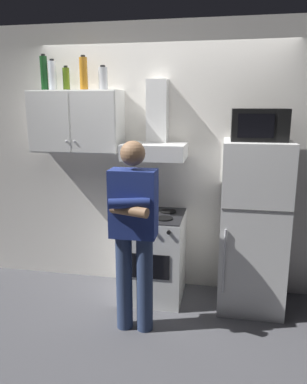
# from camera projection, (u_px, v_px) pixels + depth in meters

# --- Properties ---
(ground_plane) EXTENTS (7.00, 7.00, 0.00)m
(ground_plane) POSITION_uv_depth(u_px,v_px,m) (154.00, 308.00, 3.62)
(ground_plane) COLOR #4C4C51
(back_wall_tiled) EXTENTS (4.80, 0.10, 2.70)m
(back_wall_tiled) POSITION_uv_depth(u_px,v_px,m) (164.00, 160.00, 3.88)
(back_wall_tiled) COLOR silver
(back_wall_tiled) RESTS_ON ground_plane
(upper_cabinet) EXTENTS (0.90, 0.37, 0.60)m
(upper_cabinet) POSITION_uv_depth(u_px,v_px,m) (77.00, 121.00, 3.73)
(upper_cabinet) COLOR white
(stove_oven) EXTENTS (0.60, 0.62, 0.87)m
(stove_oven) POSITION_uv_depth(u_px,v_px,m) (153.00, 256.00, 3.76)
(stove_oven) COLOR white
(stove_oven) RESTS_ON ground_plane
(range_hood) EXTENTS (0.60, 0.44, 0.75)m
(range_hood) POSITION_uv_depth(u_px,v_px,m) (156.00, 138.00, 3.62)
(range_hood) COLOR white
(refrigerator) EXTENTS (0.60, 0.62, 1.60)m
(refrigerator) POSITION_uv_depth(u_px,v_px,m) (253.00, 226.00, 3.51)
(refrigerator) COLOR silver
(refrigerator) RESTS_ON ground_plane
(microwave) EXTENTS (0.48, 0.37, 0.28)m
(microwave) POSITION_uv_depth(u_px,v_px,m) (259.00, 125.00, 3.31)
(microwave) COLOR black
(microwave) RESTS_ON refrigerator
(person_standing) EXTENTS (0.38, 0.33, 1.64)m
(person_standing) POSITION_uv_depth(u_px,v_px,m) (134.00, 231.00, 3.09)
(person_standing) COLOR navy
(person_standing) RESTS_ON ground_plane
(bottle_canister_steel) EXTENTS (0.09, 0.09, 0.23)m
(bottle_canister_steel) POSITION_uv_depth(u_px,v_px,m) (103.00, 79.00, 3.63)
(bottle_canister_steel) COLOR #B2B5BA
(bottle_canister_steel) RESTS_ON upper_cabinet
(bottle_liquor_amber) EXTENTS (0.08, 0.08, 0.32)m
(bottle_liquor_amber) POSITION_uv_depth(u_px,v_px,m) (84.00, 74.00, 3.61)
(bottle_liquor_amber) COLOR #B7721E
(bottle_liquor_amber) RESTS_ON upper_cabinet
(bottle_vodka_clear) EXTENTS (0.07, 0.07, 0.30)m
(bottle_vodka_clear) POSITION_uv_depth(u_px,v_px,m) (53.00, 76.00, 3.67)
(bottle_vodka_clear) COLOR silver
(bottle_vodka_clear) RESTS_ON upper_cabinet
(bottle_olive_oil) EXTENTS (0.07, 0.07, 0.23)m
(bottle_olive_oil) POSITION_uv_depth(u_px,v_px,m) (66.00, 79.00, 3.69)
(bottle_olive_oil) COLOR #4C6B19
(bottle_olive_oil) RESTS_ON upper_cabinet
(bottle_wine_green) EXTENTS (0.07, 0.07, 0.34)m
(bottle_wine_green) POSITION_uv_depth(u_px,v_px,m) (44.00, 73.00, 3.69)
(bottle_wine_green) COLOR #19471E
(bottle_wine_green) RESTS_ON upper_cabinet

